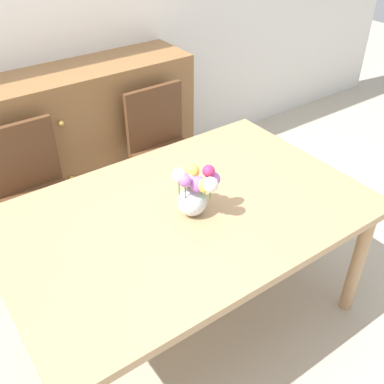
# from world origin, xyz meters

# --- Properties ---
(ground_plane) EXTENTS (12.00, 12.00, 0.00)m
(ground_plane) POSITION_xyz_m (0.00, 0.00, 0.00)
(ground_plane) COLOR #B7AD99
(dining_table) EXTENTS (1.71, 1.12, 0.74)m
(dining_table) POSITION_xyz_m (0.00, 0.00, 0.66)
(dining_table) COLOR tan
(dining_table) RESTS_ON ground_plane
(chair_left) EXTENTS (0.42, 0.42, 0.90)m
(chair_left) POSITION_xyz_m (-0.45, 0.90, 0.52)
(chair_left) COLOR brown
(chair_left) RESTS_ON ground_plane
(chair_right) EXTENTS (0.42, 0.42, 0.90)m
(chair_right) POSITION_xyz_m (0.45, 0.90, 0.52)
(chair_right) COLOR brown
(chair_right) RESTS_ON ground_plane
(dresser) EXTENTS (1.40, 0.47, 1.00)m
(dresser) POSITION_xyz_m (0.15, 1.33, 0.50)
(dresser) COLOR olive
(dresser) RESTS_ON ground_plane
(flower_vase) EXTENTS (0.22, 0.22, 0.25)m
(flower_vase) POSITION_xyz_m (0.02, -0.04, 0.87)
(flower_vase) COLOR silver
(flower_vase) RESTS_ON dining_table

